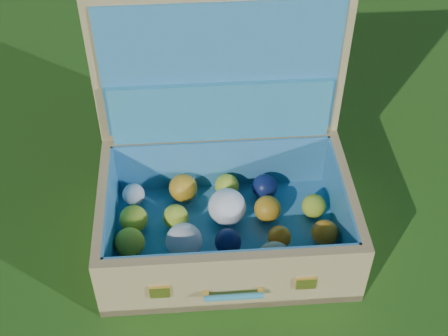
% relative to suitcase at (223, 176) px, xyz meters
% --- Properties ---
extents(ground, '(60.00, 60.00, 0.00)m').
position_rel_suitcase_xyz_m(ground, '(-0.16, 0.03, -0.17)').
color(ground, '#215114').
rests_on(ground, ground).
extents(suitcase, '(0.64, 0.49, 0.62)m').
position_rel_suitcase_xyz_m(suitcase, '(0.00, 0.00, 0.00)').
color(suitcase, tan).
rests_on(suitcase, ground).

